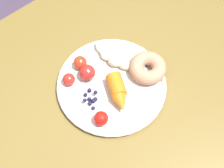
{
  "coord_description": "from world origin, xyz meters",
  "views": [
    {
      "loc": [
        0.25,
        0.29,
        1.49
      ],
      "look_at": [
        -0.0,
        -0.01,
        0.75
      ],
      "focal_mm": 49.71,
      "sensor_mm": 36.0,
      "label": 1
    }
  ],
  "objects_px": {
    "tomato_near": "(69,79)",
    "tomato_mid": "(80,63)",
    "tomato_far": "(87,72)",
    "plate": "(112,84)",
    "tomato_extra": "(101,118)",
    "blueberry_pile": "(91,98)",
    "banana": "(116,60)",
    "donut": "(148,68)",
    "dining_table": "(113,103)",
    "carrot_orange": "(118,93)"
  },
  "relations": [
    {
      "from": "tomato_extra",
      "to": "blueberry_pile",
      "type": "bearing_deg",
      "value": -105.65
    },
    {
      "from": "dining_table",
      "to": "donut",
      "type": "bearing_deg",
      "value": 166.53
    },
    {
      "from": "tomato_mid",
      "to": "tomato_far",
      "type": "distance_m",
      "value": 0.04
    },
    {
      "from": "donut",
      "to": "tomato_extra",
      "type": "height_order",
      "value": "donut"
    },
    {
      "from": "dining_table",
      "to": "tomato_mid",
      "type": "relative_size",
      "value": 29.56
    },
    {
      "from": "blueberry_pile",
      "to": "tomato_far",
      "type": "height_order",
      "value": "tomato_far"
    },
    {
      "from": "tomato_far",
      "to": "tomato_mid",
      "type": "bearing_deg",
      "value": -98.01
    },
    {
      "from": "plate",
      "to": "blueberry_pile",
      "type": "xyz_separation_m",
      "value": [
        0.07,
        -0.0,
        0.01
      ]
    },
    {
      "from": "plate",
      "to": "donut",
      "type": "relative_size",
      "value": 2.92
    },
    {
      "from": "banana",
      "to": "tomato_near",
      "type": "distance_m",
      "value": 0.14
    },
    {
      "from": "tomato_mid",
      "to": "tomato_extra",
      "type": "xyz_separation_m",
      "value": [
        0.06,
        0.16,
        0.0
      ]
    },
    {
      "from": "donut",
      "to": "tomato_near",
      "type": "height_order",
      "value": "donut"
    },
    {
      "from": "blueberry_pile",
      "to": "tomato_near",
      "type": "height_order",
      "value": "tomato_near"
    },
    {
      "from": "donut",
      "to": "tomato_extra",
      "type": "relative_size",
      "value": 2.72
    },
    {
      "from": "carrot_orange",
      "to": "tomato_near",
      "type": "height_order",
      "value": "carrot_orange"
    },
    {
      "from": "banana",
      "to": "tomato_mid",
      "type": "bearing_deg",
      "value": -32.56
    },
    {
      "from": "tomato_mid",
      "to": "plate",
      "type": "bearing_deg",
      "value": 106.77
    },
    {
      "from": "tomato_far",
      "to": "plate",
      "type": "bearing_deg",
      "value": 120.36
    },
    {
      "from": "blueberry_pile",
      "to": "carrot_orange",
      "type": "bearing_deg",
      "value": 146.95
    },
    {
      "from": "blueberry_pile",
      "to": "tomato_far",
      "type": "relative_size",
      "value": 1.31
    },
    {
      "from": "banana",
      "to": "tomato_extra",
      "type": "xyz_separation_m",
      "value": [
        0.14,
        0.11,
        0.01
      ]
    },
    {
      "from": "plate",
      "to": "tomato_near",
      "type": "bearing_deg",
      "value": -42.84
    },
    {
      "from": "dining_table",
      "to": "tomato_far",
      "type": "xyz_separation_m",
      "value": [
        0.03,
        -0.07,
        0.13
      ]
    },
    {
      "from": "dining_table",
      "to": "tomato_far",
      "type": "bearing_deg",
      "value": -63.98
    },
    {
      "from": "carrot_orange",
      "to": "tomato_mid",
      "type": "relative_size",
      "value": 2.99
    },
    {
      "from": "donut",
      "to": "blueberry_pile",
      "type": "bearing_deg",
      "value": -10.9
    },
    {
      "from": "carrot_orange",
      "to": "donut",
      "type": "bearing_deg",
      "value": -177.24
    },
    {
      "from": "tomato_far",
      "to": "tomato_extra",
      "type": "bearing_deg",
      "value": 66.4
    },
    {
      "from": "donut",
      "to": "tomato_mid",
      "type": "distance_m",
      "value": 0.18
    },
    {
      "from": "tomato_near",
      "to": "tomato_mid",
      "type": "bearing_deg",
      "value": -159.02
    },
    {
      "from": "carrot_orange",
      "to": "donut",
      "type": "height_order",
      "value": "carrot_orange"
    },
    {
      "from": "tomato_near",
      "to": "tomato_far",
      "type": "relative_size",
      "value": 0.76
    },
    {
      "from": "donut",
      "to": "dining_table",
      "type": "bearing_deg",
      "value": -13.47
    },
    {
      "from": "dining_table",
      "to": "banana",
      "type": "relative_size",
      "value": 7.02
    },
    {
      "from": "dining_table",
      "to": "blueberry_pile",
      "type": "xyz_separation_m",
      "value": [
        0.07,
        -0.01,
        0.11
      ]
    },
    {
      "from": "plate",
      "to": "carrot_orange",
      "type": "relative_size",
      "value": 2.67
    },
    {
      "from": "tomato_extra",
      "to": "carrot_orange",
      "type": "bearing_deg",
      "value": -161.31
    },
    {
      "from": "dining_table",
      "to": "tomato_near",
      "type": "height_order",
      "value": "tomato_near"
    },
    {
      "from": "plate",
      "to": "tomato_extra",
      "type": "bearing_deg",
      "value": 35.44
    },
    {
      "from": "carrot_orange",
      "to": "tomato_extra",
      "type": "height_order",
      "value": "carrot_orange"
    },
    {
      "from": "carrot_orange",
      "to": "blueberry_pile",
      "type": "bearing_deg",
      "value": -33.05
    },
    {
      "from": "blueberry_pile",
      "to": "tomato_extra",
      "type": "relative_size",
      "value": 1.54
    },
    {
      "from": "blueberry_pile",
      "to": "dining_table",
      "type": "bearing_deg",
      "value": 172.87
    },
    {
      "from": "tomato_mid",
      "to": "banana",
      "type": "bearing_deg",
      "value": 147.44
    },
    {
      "from": "tomato_extra",
      "to": "dining_table",
      "type": "bearing_deg",
      "value": -147.85
    },
    {
      "from": "tomato_near",
      "to": "tomato_mid",
      "type": "distance_m",
      "value": 0.06
    },
    {
      "from": "tomato_mid",
      "to": "tomato_extra",
      "type": "bearing_deg",
      "value": 69.88
    },
    {
      "from": "tomato_near",
      "to": "banana",
      "type": "bearing_deg",
      "value": 166.89
    },
    {
      "from": "banana",
      "to": "tomato_mid",
      "type": "xyz_separation_m",
      "value": [
        0.08,
        -0.05,
        0.01
      ]
    },
    {
      "from": "plate",
      "to": "tomato_mid",
      "type": "height_order",
      "value": "tomato_mid"
    }
  ]
}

